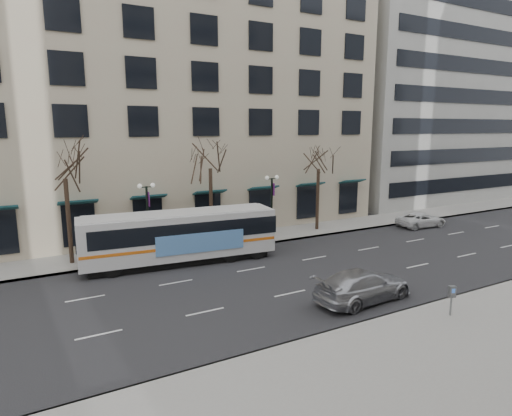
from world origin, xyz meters
TOP-DOWN VIEW (x-y plane):
  - ground at (0.00, 0.00)m, footprint 160.00×160.00m
  - sidewalk_far at (5.00, 9.00)m, footprint 80.00×4.00m
  - building_hotel at (-2.00, 21.00)m, footprint 40.00×20.00m
  - building_office at (32.00, 21.00)m, footprint 25.00×20.00m
  - tree_far_left at (-10.00, 8.80)m, footprint 3.60×3.60m
  - tree_far_mid at (0.00, 8.80)m, footprint 3.60×3.60m
  - tree_far_right at (10.00, 8.80)m, footprint 3.60×3.60m
  - lamp_post_left at (-4.99, 8.20)m, footprint 1.22×0.45m
  - lamp_post_right at (5.01, 8.20)m, footprint 1.22×0.45m
  - city_bus at (-3.43, 5.79)m, footprint 13.02×4.01m
  - silver_car at (2.84, -4.91)m, footprint 5.85×2.72m
  - white_pickup at (19.32, 5.48)m, footprint 4.85×2.54m
  - pay_station at (5.04, -8.54)m, footprint 0.36×0.29m

SIDE VIEW (x-z plane):
  - ground at x=0.00m, z-range 0.00..0.00m
  - sidewalk_far at x=5.00m, z-range 0.00..0.15m
  - white_pickup at x=19.32m, z-range 0.00..1.30m
  - silver_car at x=2.84m, z-range 0.00..1.65m
  - pay_station at x=5.04m, z-range 0.48..1.94m
  - city_bus at x=-3.43m, z-range 0.16..3.63m
  - lamp_post_left at x=-4.99m, z-range 0.34..5.55m
  - lamp_post_right at x=5.01m, z-range 0.34..5.55m
  - tree_far_right at x=10.00m, z-range 2.39..10.45m
  - tree_far_left at x=-10.00m, z-range 2.53..10.87m
  - tree_far_mid at x=0.00m, z-range 2.63..11.18m
  - building_hotel at x=-2.00m, z-range 0.00..24.00m
  - building_office at x=32.00m, z-range 0.00..35.00m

